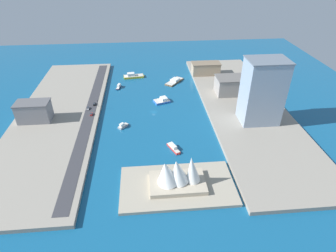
{
  "coord_description": "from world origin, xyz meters",
  "views": [
    {
      "loc": [
        6.9,
        219.73,
        125.77
      ],
      "look_at": [
        -10.49,
        27.97,
        2.5
      ],
      "focal_mm": 30.19,
      "sensor_mm": 36.0,
      "label": 1
    }
  ],
  "objects": [
    {
      "name": "suv_black",
      "position": [
        53.34,
        -13.1,
        3.84
      ],
      "size": [
        1.96,
        5.04,
        1.52
      ],
      "color": "black",
      "rests_on": "road_strip"
    },
    {
      "name": "carpark_squat_concrete",
      "position": [
        -75.7,
        -26.14,
        11.24
      ],
      "size": [
        27.14,
        21.72,
        16.55
      ],
      "color": "gray",
      "rests_on": "quay_west"
    },
    {
      "name": "yacht_sleek_gray",
      "position": [
        26.05,
        22.4,
        1.35
      ],
      "size": [
        8.94,
        9.45,
        4.05
      ],
      "color": "#999EA3",
      "rests_on": "ground_plane"
    },
    {
      "name": "opera_landmark",
      "position": [
        -9.5,
        94.2,
        10.41
      ],
      "size": [
        34.01,
        21.45,
        21.06
      ],
      "color": "#BCAD93",
      "rests_on": "peninsula_point"
    },
    {
      "name": "peninsula_point",
      "position": [
        -10.3,
        94.2,
        1.0
      ],
      "size": [
        70.0,
        38.63,
        2.0
      ],
      "primitive_type": "cube",
      "color": "#A89E89",
      "rests_on": "ground_plane"
    },
    {
      "name": "park_tree_cluster",
      "position": [
        -75.47,
        -34.68,
        8.81
      ],
      "size": [
        9.95,
        14.92,
        9.18
      ],
      "color": "brown",
      "rests_on": "quay_west"
    },
    {
      "name": "quay_east",
      "position": [
        82.3,
        0.0,
        1.47
      ],
      "size": [
        70.0,
        240.0,
        2.94
      ],
      "primitive_type": "cube",
      "color": "gray",
      "rests_on": "ground_plane"
    },
    {
      "name": "traffic_light_waterfront",
      "position": [
        49.42,
        -9.52,
        7.28
      ],
      "size": [
        0.36,
        0.36,
        6.5
      ],
      "color": "black",
      "rests_on": "quay_east"
    },
    {
      "name": "ground_plane",
      "position": [
        0.0,
        0.0,
        0.0
      ],
      "size": [
        440.0,
        440.0,
        0.0
      ],
      "primitive_type": "plane",
      "color": "#145684"
    },
    {
      "name": "barge_flat_brown",
      "position": [
        -25.93,
        -63.94,
        1.28
      ],
      "size": [
        22.37,
        25.2,
        3.55
      ],
      "color": "brown",
      "rests_on": "ground_plane"
    },
    {
      "name": "apartment_midrise_tan",
      "position": [
        -62.43,
        -76.61,
        9.58
      ],
      "size": [
        31.72,
        15.61,
        13.23
      ],
      "color": "tan",
      "rests_on": "quay_west"
    },
    {
      "name": "quay_west",
      "position": [
        -82.3,
        0.0,
        1.47
      ],
      "size": [
        70.0,
        240.0,
        2.94
      ],
      "primitive_type": "cube",
      "color": "gray",
      "rests_on": "ground_plane"
    },
    {
      "name": "warehouse_low_gray",
      "position": [
        98.15,
        9.63,
        11.32
      ],
      "size": [
        26.8,
        15.74,
        16.7
      ],
      "color": "gray",
      "rests_on": "quay_east"
    },
    {
      "name": "tower_tall_glass",
      "position": [
        -85.19,
        25.96,
        29.08
      ],
      "size": [
        31.18,
        23.36,
        52.23
      ],
      "color": "#8C9EB2",
      "rests_on": "quay_west"
    },
    {
      "name": "sedan_silver",
      "position": [
        57.77,
        -5.6,
        3.85
      ],
      "size": [
        2.11,
        5.25,
        1.58
      ],
      "color": "black",
      "rests_on": "road_strip"
    },
    {
      "name": "patrol_launch_navy",
      "position": [
        33.83,
        -54.53,
        1.49
      ],
      "size": [
        5.47,
        11.99,
        3.75
      ],
      "color": "#1E284C",
      "rests_on": "ground_plane"
    },
    {
      "name": "road_strip",
      "position": [
        55.54,
        0.0,
        3.01
      ],
      "size": [
        9.08,
        228.0,
        0.15
      ],
      "primitive_type": "cube",
      "color": "#38383D",
      "rests_on": "quay_east"
    },
    {
      "name": "catamaran_blue",
      "position": [
        -9.23,
        -19.08,
        1.55
      ],
      "size": [
        16.78,
        13.87,
        4.4
      ],
      "color": "blue",
      "rests_on": "ground_plane"
    },
    {
      "name": "ferry_yellow_fast",
      "position": [
        19.12,
        -80.96,
        1.84
      ],
      "size": [
        24.06,
        11.01,
        5.51
      ],
      "color": "yellow",
      "rests_on": "ground_plane"
    },
    {
      "name": "tugboat_red",
      "position": [
        -11.93,
        55.89,
        1.41
      ],
      "size": [
        9.12,
        15.11,
        3.6
      ],
      "color": "red",
      "rests_on": "ground_plane"
    },
    {
      "name": "pickup_red",
      "position": [
        53.49,
        5.42,
        3.86
      ],
      "size": [
        1.85,
        4.27,
        1.56
      ],
      "color": "black",
      "rests_on": "road_strip"
    }
  ]
}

